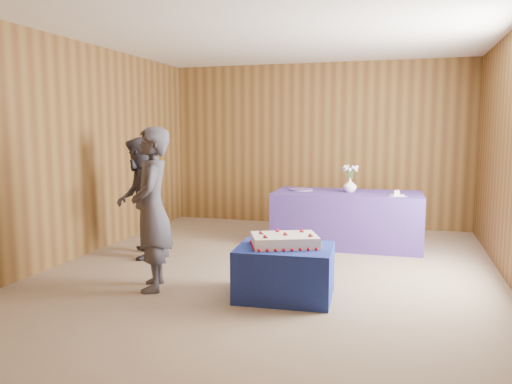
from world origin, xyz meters
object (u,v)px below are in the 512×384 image
at_px(vase, 350,185).
at_px(guest_left, 152,209).
at_px(guest_right, 139,198).
at_px(cake_table, 285,272).
at_px(sheet_cake, 285,241).
at_px(serving_table, 347,219).

height_order(vase, guest_left, guest_left).
bearing_deg(guest_right, cake_table, 39.51).
relative_size(sheet_cake, guest_right, 0.50).
bearing_deg(cake_table, vase, 77.57).
xyz_separation_m(sheet_cake, guest_left, (-1.33, -0.13, 0.26)).
xyz_separation_m(cake_table, guest_right, (-2.09, 0.95, 0.51)).
relative_size(serving_table, guest_right, 1.32).
relative_size(sheet_cake, vase, 4.00).
distance_m(vase, guest_right, 2.83).
xyz_separation_m(serving_table, vase, (0.03, 0.02, 0.47)).
bearing_deg(vase, guest_right, -150.08).
height_order(sheet_cake, guest_left, guest_left).
height_order(cake_table, serving_table, serving_table).
distance_m(vase, guest_left, 3.01).
xyz_separation_m(cake_table, guest_left, (-1.34, -0.13, 0.57)).
xyz_separation_m(cake_table, vase, (0.36, 2.36, 0.59)).
xyz_separation_m(vase, guest_left, (-1.70, -2.49, -0.03)).
height_order(vase, guest_right, guest_right).
bearing_deg(serving_table, guest_right, -151.48).
bearing_deg(cake_table, guest_right, 151.95).
relative_size(guest_left, guest_right, 1.08).
distance_m(sheet_cake, guest_left, 1.36).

